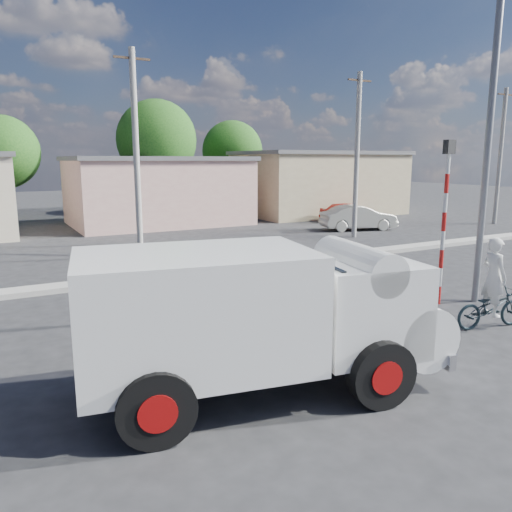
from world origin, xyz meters
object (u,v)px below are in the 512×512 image
cyclist (493,289)px  car_red (347,211)px  streetlight (486,116)px  truck (266,314)px  bicycle (491,308)px  traffic_pole (445,209)px  car_cream (358,218)px

cyclist → car_red: (10.28, 17.92, -0.31)m
streetlight → truck: bearing=-165.6°
truck → bicycle: bearing=13.5°
traffic_pole → car_cream: bearing=58.2°
truck → bicycle: size_ratio=3.42×
truck → streetlight: bearing=24.8°
streetlight → traffic_pole: bearing=162.3°
bicycle → truck: bearing=104.3°
truck → bicycle: truck is taller
car_cream → car_red: (2.09, 3.57, -0.08)m
bicycle → traffic_pole: 2.91m
traffic_pole → cyclist: bearing=-104.5°
cyclist → car_red: 20.66m
car_red → streetlight: (-8.84, -16.28, 4.35)m
car_cream → bicycle: bearing=167.0°
traffic_pole → streetlight: streetlight is taller
truck → car_cream: (14.41, 14.68, -0.69)m
car_red → traffic_pole: (-9.78, -15.98, 1.99)m
traffic_pole → streetlight: 2.56m
bicycle → streetlight: (1.44, 1.64, 4.48)m
truck → cyclist: (6.22, 0.33, -0.45)m
truck → traffic_pole: size_ratio=1.44×
car_cream → car_red: 4.14m
car_cream → streetlight: 15.01m
bicycle → car_cream: car_cream is taller
truck → streetlight: size_ratio=0.70×
truck → cyclist: truck is taller
cyclist → car_cream: bearing=-18.5°
cyclist → car_red: size_ratio=0.51×
traffic_pole → car_red: bearing=58.5°
car_cream → streetlight: size_ratio=0.46×
car_red → cyclist: bearing=154.3°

